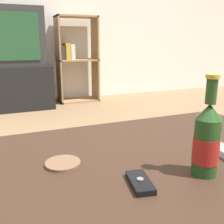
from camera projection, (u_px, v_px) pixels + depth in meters
The scene contains 7 objects.
coffee_table at pixel (131, 186), 0.72m from camera, with size 1.22×0.76×0.45m.
tv_stand at pixel (12, 87), 3.09m from camera, with size 0.91×0.49×0.50m.
television at pixel (7, 37), 2.94m from camera, with size 0.79×0.39×0.65m.
bookshelf at pixel (75, 58), 3.40m from camera, with size 0.52×0.30×1.09m.
beer_bottle at pixel (207, 140), 0.64m from camera, with size 0.06×0.06×0.25m.
cell_phone at pixel (140, 182), 0.61m from camera, with size 0.06×0.11×0.02m.
coaster at pixel (63, 163), 0.71m from camera, with size 0.10×0.10×0.01m.
Camera 1 is at (-0.29, -0.57, 0.78)m, focal length 42.00 mm.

